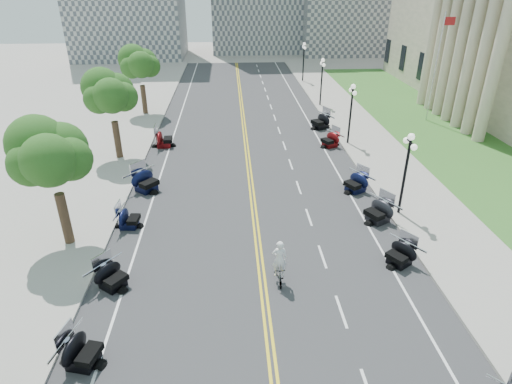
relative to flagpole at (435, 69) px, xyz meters
name	(u,v)px	position (x,y,z in m)	size (l,w,h in m)	color
ground	(260,259)	(-18.00, -22.00, -5.00)	(160.00, 160.00, 0.00)	gray
road	(250,176)	(-18.00, -12.00, -5.00)	(16.00, 90.00, 0.01)	#333335
centerline_yellow_a	(248,176)	(-18.12, -12.00, -4.99)	(0.12, 90.00, 0.00)	yellow
centerline_yellow_b	(252,176)	(-17.88, -12.00, -4.99)	(0.12, 90.00, 0.00)	yellow
edge_line_north	(338,174)	(-11.60, -12.00, -4.99)	(0.12, 90.00, 0.00)	white
edge_line_south	(159,179)	(-24.40, -12.00, -4.99)	(0.12, 90.00, 0.00)	white
lane_dash_5	(341,311)	(-14.80, -26.00, -4.99)	(0.12, 2.00, 0.00)	white
lane_dash_6	(322,256)	(-14.80, -22.00, -4.99)	(0.12, 2.00, 0.00)	white
lane_dash_7	(309,217)	(-14.80, -18.00, -4.99)	(0.12, 2.00, 0.00)	white
lane_dash_8	(299,187)	(-14.80, -14.00, -4.99)	(0.12, 2.00, 0.00)	white
lane_dash_9	(291,164)	(-14.80, -10.00, -4.99)	(0.12, 2.00, 0.00)	white
lane_dash_10	(284,146)	(-14.80, -6.00, -4.99)	(0.12, 2.00, 0.00)	white
lane_dash_11	(279,130)	(-14.80, -2.00, -4.99)	(0.12, 2.00, 0.00)	white
lane_dash_12	(275,118)	(-14.80, 2.00, -4.99)	(0.12, 2.00, 0.00)	white
lane_dash_13	(271,107)	(-14.80, 6.00, -4.99)	(0.12, 2.00, 0.00)	white
lane_dash_14	(268,98)	(-14.80, 10.00, -4.99)	(0.12, 2.00, 0.00)	white
lane_dash_15	(265,90)	(-14.80, 14.00, -4.99)	(0.12, 2.00, 0.00)	white
lane_dash_16	(263,82)	(-14.80, 18.00, -4.99)	(0.12, 2.00, 0.00)	white
lane_dash_17	(261,76)	(-14.80, 22.00, -4.99)	(0.12, 2.00, 0.00)	white
lane_dash_18	(259,71)	(-14.80, 26.00, -4.99)	(0.12, 2.00, 0.00)	white
lane_dash_19	(257,66)	(-14.80, 30.00, -4.99)	(0.12, 2.00, 0.00)	white
sidewalk_north	(394,172)	(-7.50, -12.00, -4.92)	(5.00, 90.00, 0.15)	#9E9991
sidewalk_south	(100,179)	(-28.50, -12.00, -4.92)	(5.00, 90.00, 0.15)	#9E9991
lawn	(439,134)	(-0.50, -4.00, -4.95)	(9.00, 60.00, 0.10)	#356023
street_lamp_2	(405,175)	(-9.40, -18.00, -2.40)	(0.50, 1.20, 4.90)	black
street_lamp_3	(350,115)	(-9.40, -6.00, -2.40)	(0.50, 1.20, 4.90)	black
street_lamp_4	(321,82)	(-9.40, 6.00, -2.40)	(0.50, 1.20, 4.90)	black
street_lamp_5	(303,62)	(-9.40, 18.00, -2.40)	(0.50, 1.20, 4.90)	black
flagpole	(435,69)	(0.00, 0.00, 0.00)	(1.10, 0.20, 10.00)	silver
tree_2	(51,162)	(-28.00, -20.00, -0.25)	(4.80, 4.80, 9.20)	#235619
tree_3	(111,98)	(-28.00, -8.00, -0.25)	(4.80, 4.80, 9.20)	#235619
tree_4	(140,67)	(-28.00, 4.00, -0.25)	(4.80, 4.80, 9.20)	#235619
motorcycle_n_5	(400,253)	(-11.14, -22.83, -4.36)	(1.83, 1.83, 1.28)	black
motorcycle_n_6	(378,210)	(-10.91, -18.70, -4.28)	(2.05, 2.05, 1.44)	black
motorcycle_n_7	(356,182)	(-11.16, -14.79, -4.31)	(1.98, 1.98, 1.39)	black
motorcycle_n_9	(330,139)	(-11.04, -6.44, -4.32)	(1.94, 1.94, 1.36)	#590A0C
motorcycle_n_10	(321,120)	(-10.89, -1.64, -4.22)	(2.22, 2.22, 1.55)	black
motorcycle_s_4	(81,350)	(-24.93, -28.10, -4.33)	(1.90, 1.90, 1.33)	black
motorcycle_s_5	(112,275)	(-24.88, -23.73, -4.35)	(1.85, 1.85, 1.30)	black
motorcycle_s_6	(128,217)	(-25.19, -18.44, -4.38)	(1.78, 1.78, 1.25)	black
motorcycle_s_7	(145,180)	(-24.98, -13.83, -4.23)	(2.21, 2.21, 1.55)	black
motorcycle_s_9	(164,138)	(-24.87, -5.58, -4.24)	(2.16, 2.16, 1.51)	#590A0C
bicycle	(279,273)	(-17.24, -23.85, -4.52)	(0.45, 1.58, 0.95)	#A51414
cyclist_rider	(280,248)	(-17.24, -23.85, -3.10)	(0.69, 0.45, 1.90)	silver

